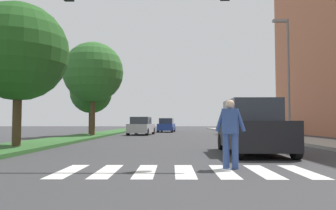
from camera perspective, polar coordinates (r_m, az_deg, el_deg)
ground_plane at (r=29.62m, az=1.23°, el=-5.24°), size 140.00×140.00×0.00m
crosswalk at (r=7.76m, az=2.90°, el=-11.39°), size 5.85×2.20×0.01m
median_strip at (r=28.40m, az=-12.91°, el=-5.10°), size 2.84×64.00×0.15m
tree_mid at (r=15.57m, az=-24.48°, el=8.37°), size 4.19×4.19×6.09m
tree_far at (r=26.86m, az=-12.82°, el=5.56°), size 4.75×4.75×7.36m
tree_distant at (r=29.36m, az=-13.18°, el=2.10°), size 3.60×3.60×5.39m
sidewalk_right at (r=28.70m, az=16.54°, el=-5.03°), size 3.00×64.00×0.15m
traffic_light_gantry at (r=10.40m, az=-17.18°, el=15.08°), size 8.41×0.30×6.00m
street_lamp_right at (r=22.04m, az=19.92°, el=6.18°), size 1.02×0.24×7.50m
pedestrian_performer at (r=8.23m, az=10.74°, el=-4.37°), size 0.74×0.35×1.69m
suv_crossing at (r=12.38m, az=14.37°, el=-3.88°), size 1.99×4.61×1.97m
sedan_midblock at (r=30.25m, az=-4.65°, el=-3.74°), size 2.29×4.60×1.63m
sedan_distant at (r=38.67m, az=-0.26°, el=-3.60°), size 2.13×4.70×1.62m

